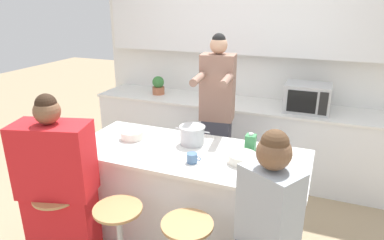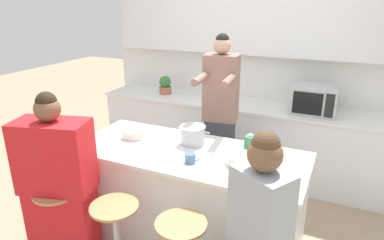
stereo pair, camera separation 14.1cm
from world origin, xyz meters
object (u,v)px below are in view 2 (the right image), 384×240
object	(u,v)px
potted_plant	(165,85)
person_wrapped_blanket	(59,189)
fruit_bowl	(134,133)
coffee_cup_near	(190,158)
person_cooking	(220,122)
juice_carton	(250,145)
kitchen_island	(188,197)
microwave	(314,100)
banana_bunch	(273,166)
bar_stool_leftmost	(62,227)
cooking_pot	(193,135)

from	to	relation	value
potted_plant	person_wrapped_blanket	bearing A→B (deg)	-83.35
fruit_bowl	coffee_cup_near	bearing A→B (deg)	-19.76
person_cooking	juice_carton	distance (m)	0.77
person_wrapped_blanket	fruit_bowl	world-z (taller)	person_wrapped_blanket
kitchen_island	juice_carton	bearing A→B (deg)	18.61
microwave	person_cooking	bearing A→B (deg)	-139.65
coffee_cup_near	banana_bunch	world-z (taller)	coffee_cup_near
banana_bunch	juice_carton	size ratio (longest dim) A/B	0.83
bar_stool_leftmost	coffee_cup_near	world-z (taller)	coffee_cup_near
kitchen_island	microwave	size ratio (longest dim) A/B	4.07
potted_plant	banana_bunch	bearing A→B (deg)	-40.43
bar_stool_leftmost	coffee_cup_near	size ratio (longest dim) A/B	5.90
fruit_bowl	coffee_cup_near	xyz separation A→B (m)	(0.69, -0.25, 0.00)
cooking_pot	coffee_cup_near	size ratio (longest dim) A/B	2.68
coffee_cup_near	potted_plant	xyz separation A→B (m)	(-1.15, 1.67, 0.09)
fruit_bowl	person_cooking	bearing A→B (deg)	49.75
fruit_bowl	potted_plant	size ratio (longest dim) A/B	0.88
person_wrapped_blanket	juice_carton	bearing A→B (deg)	17.27
banana_bunch	juice_carton	xyz separation A→B (m)	(-0.23, 0.17, 0.06)
cooking_pot	microwave	distance (m)	1.55
kitchen_island	microwave	bearing A→B (deg)	60.50
juice_carton	potted_plant	distance (m)	2.02
banana_bunch	microwave	bearing A→B (deg)	85.72
coffee_cup_near	banana_bunch	xyz separation A→B (m)	(0.61, 0.17, -0.02)
kitchen_island	person_cooking	world-z (taller)	person_cooking
kitchen_island	person_cooking	size ratio (longest dim) A/B	1.10
fruit_bowl	person_wrapped_blanket	bearing A→B (deg)	-105.90
person_cooking	cooking_pot	world-z (taller)	person_cooking
person_cooking	banana_bunch	bearing A→B (deg)	-53.75
person_cooking	coffee_cup_near	xyz separation A→B (m)	(0.10, -0.94, 0.03)
bar_stool_leftmost	juice_carton	world-z (taller)	juice_carton
cooking_pot	banana_bunch	size ratio (longest dim) A/B	2.16
bar_stool_leftmost	cooking_pot	bearing A→B (deg)	48.89
bar_stool_leftmost	microwave	distance (m)	2.78
kitchen_island	person_wrapped_blanket	xyz separation A→B (m)	(-0.79, -0.67, 0.24)
potted_plant	cooking_pot	bearing A→B (deg)	-52.75
fruit_bowl	microwave	distance (m)	1.98
person_cooking	potted_plant	xyz separation A→B (m)	(-1.05, 0.73, 0.12)
coffee_cup_near	microwave	size ratio (longest dim) A/B	0.24
bar_stool_leftmost	person_wrapped_blanket	size ratio (longest dim) A/B	0.47
cooking_pot	fruit_bowl	size ratio (longest dim) A/B	1.49
juice_carton	microwave	world-z (taller)	microwave
person_wrapped_blanket	microwave	world-z (taller)	person_wrapped_blanket
potted_plant	microwave	bearing A→B (deg)	-1.19
person_wrapped_blanket	microwave	distance (m)	2.69
juice_carton	coffee_cup_near	bearing A→B (deg)	-137.90
person_wrapped_blanket	coffee_cup_near	bearing A→B (deg)	12.86
potted_plant	kitchen_island	bearing A→B (deg)	-55.06
person_cooking	person_wrapped_blanket	bearing A→B (deg)	-125.73
fruit_bowl	potted_plant	distance (m)	1.50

